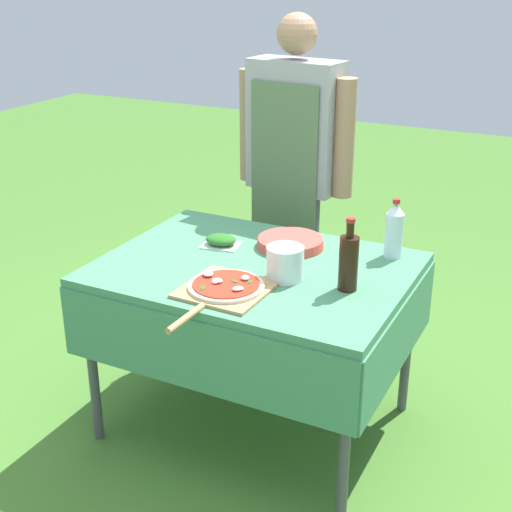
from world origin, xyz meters
name	(u,v)px	position (x,y,z in m)	size (l,w,h in m)	color
ground_plane	(255,422)	(0.00, 0.00, 0.00)	(12.00, 12.00, 0.00)	#477A2D
prep_table	(255,283)	(0.00, 0.00, 0.66)	(1.21, 0.91, 0.74)	#478960
person_cook	(294,159)	(-0.18, 0.77, 0.96)	(0.61, 0.24, 1.63)	#4C4C51
pizza_on_peel	(224,288)	(0.01, -0.26, 0.75)	(0.31, 0.52, 0.05)	tan
oil_bottle	(349,262)	(0.40, -0.04, 0.85)	(0.07, 0.07, 0.28)	black
water_bottle	(394,230)	(0.45, 0.33, 0.86)	(0.07, 0.07, 0.24)	silver
herb_container	(221,241)	(-0.22, 0.12, 0.76)	(0.17, 0.15, 0.05)	silver
mixing_tub	(285,263)	(0.16, -0.06, 0.80)	(0.14, 0.14, 0.13)	silver
plate_stack	(290,243)	(0.04, 0.24, 0.76)	(0.28, 0.28, 0.04)	#DB4C42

